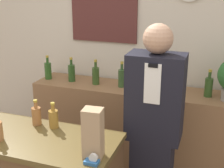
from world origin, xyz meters
TOP-DOWN VIEW (x-y plane):
  - back_wall at (-0.00, 2.00)m, footprint 5.20×0.09m
  - back_shelf at (0.23, 1.72)m, footprint 2.33×0.45m
  - shopkeeper at (0.49, 1.03)m, footprint 0.43×0.27m
  - paper_bag at (0.23, 0.40)m, footprint 0.13×0.11m
  - tape_dispenser at (0.25, 0.32)m, footprint 0.09×0.06m
  - counter_bottle_3 at (-0.37, 0.68)m, footprint 0.07×0.07m
  - counter_bottle_4 at (-0.22, 0.68)m, footprint 0.07×0.07m
  - shelf_bottle_0 at (-0.86, 1.70)m, footprint 0.08×0.08m
  - shelf_bottle_1 at (-0.57, 1.71)m, footprint 0.08×0.08m
  - shelf_bottle_2 at (-0.28, 1.70)m, footprint 0.08×0.08m
  - shelf_bottle_3 at (0.00, 1.71)m, footprint 0.08×0.08m
  - shelf_bottle_4 at (0.29, 1.71)m, footprint 0.08×0.08m
  - shelf_bottle_5 at (0.57, 1.70)m, footprint 0.08×0.08m
  - shelf_bottle_6 at (0.86, 1.72)m, footprint 0.08×0.08m

SIDE VIEW (x-z plane):
  - back_shelf at x=0.23m, z-range 0.00..0.94m
  - shopkeeper at x=0.49m, z-range 0.00..1.71m
  - tape_dispenser at x=0.25m, z-range 0.92..0.99m
  - counter_bottle_3 at x=-0.37m, z-range 0.90..1.11m
  - counter_bottle_4 at x=-0.22m, z-range 0.90..1.11m
  - shelf_bottle_0 at x=-0.86m, z-range 0.91..1.18m
  - shelf_bottle_1 at x=-0.57m, z-range 0.91..1.18m
  - shelf_bottle_2 at x=-0.28m, z-range 0.91..1.18m
  - shelf_bottle_3 at x=0.00m, z-range 0.91..1.18m
  - shelf_bottle_4 at x=0.29m, z-range 0.91..1.18m
  - shelf_bottle_5 at x=0.57m, z-range 0.91..1.18m
  - shelf_bottle_6 at x=0.86m, z-range 0.91..1.18m
  - paper_bag at x=0.23m, z-range 0.93..1.26m
  - back_wall at x=0.00m, z-range 0.00..2.70m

